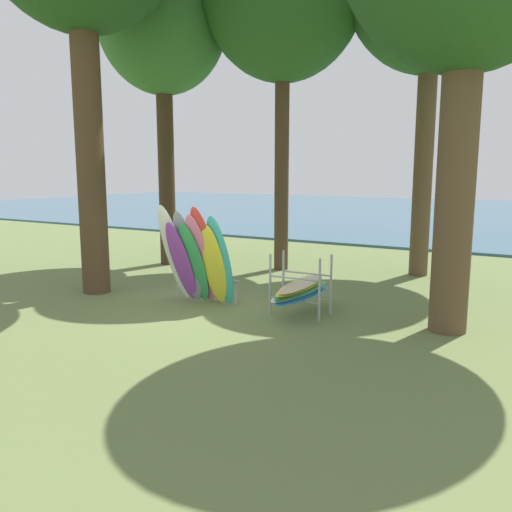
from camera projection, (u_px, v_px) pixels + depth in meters
The scene contains 5 objects.
ground_plane at pixel (197, 308), 11.24m from camera, with size 80.00×80.00×0.00m, color olive.
lake_water at pixel (445, 213), 35.77m from camera, with size 80.00×36.00×0.10m, color #38607A.
tree_mid_behind at pixel (162, 20), 15.48m from camera, with size 3.92×3.92×9.71m.
leaning_board_pile at pixel (197, 260), 11.42m from camera, with size 1.73×1.06×2.23m.
board_storage_rack at pixel (301, 289), 10.75m from camera, with size 1.15×2.13×1.25m.
Camera 1 is at (6.54, -8.82, 2.94)m, focal length 36.52 mm.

